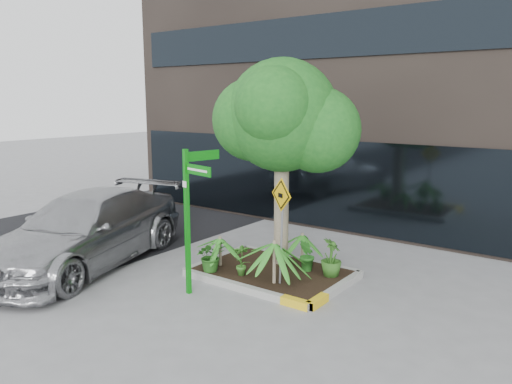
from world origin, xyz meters
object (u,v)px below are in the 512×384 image
Objects in this scene: parked_car at (86,230)px; cattle_sign at (281,213)px; street_sign_post at (191,206)px; tree at (283,115)px.

cattle_sign is at bearing 0.62° from parked_car.
street_sign_post is 1.34× the size of cattle_sign.
street_sign_post is 1.80m from cattle_sign.
parked_car is at bearing -147.56° from tree.
street_sign_post reaches higher than cattle_sign.
tree is at bearing 16.81° from parked_car.
cattle_sign is at bearing -56.82° from tree.
tree reaches higher than street_sign_post.
tree is 1.64× the size of street_sign_post.
cattle_sign reaches higher than parked_car.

